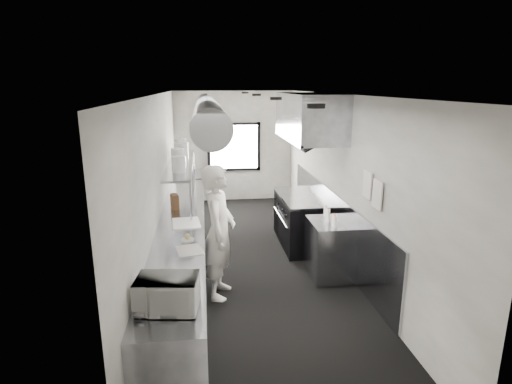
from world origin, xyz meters
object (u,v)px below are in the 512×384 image
object	(u,v)px
exhaust_hood	(309,117)
plate_stack_b	(178,157)
microwave	(167,294)
knife_block	(175,202)
deli_tub_a	(150,296)
squeeze_bottle_a	(335,222)
squeeze_bottle_e	(325,211)
prep_counter	(182,251)
plate_stack_d	(181,147)
line_cook	(219,232)
pass_shelf	(181,164)
squeeze_bottle_b	(334,220)
squeeze_bottle_c	(328,216)
bottle_station	(330,249)
plate_stack_a	(179,164)
far_work_table	(189,192)
deli_tub_b	(162,276)
range	(303,220)
small_plate	(188,240)
plate_stack_c	(181,152)
squeeze_bottle_d	(328,214)
cutting_board	(186,223)

from	to	relation	value
exhaust_hood	plate_stack_b	size ratio (longest dim) A/B	7.34
microwave	knife_block	world-z (taller)	microwave
microwave	deli_tub_a	size ratio (longest dim) A/B	3.52
knife_block	squeeze_bottle_a	distance (m)	2.73
plate_stack_b	squeeze_bottle_e	bearing A→B (deg)	-25.49
prep_counter	plate_stack_d	size ratio (longest dim) A/B	17.92
line_cook	prep_counter	bearing A→B (deg)	54.72
pass_shelf	plate_stack_b	xyz separation A→B (m)	(-0.04, -0.28, 0.18)
plate_stack_b	squeeze_bottle_e	xyz separation A→B (m)	(2.36, -1.13, -0.74)
prep_counter	line_cook	size ratio (longest dim) A/B	3.15
microwave	plate_stack_d	size ratio (longest dim) A/B	1.58
prep_counter	squeeze_bottle_b	world-z (taller)	squeeze_bottle_b
squeeze_bottle_c	squeeze_bottle_e	size ratio (longest dim) A/B	1.21
pass_shelf	bottle_station	bearing A→B (deg)	-35.99
plate_stack_d	deli_tub_a	bearing A→B (deg)	-91.42
pass_shelf	squeeze_bottle_c	size ratio (longest dim) A/B	15.10
plate_stack_b	knife_block	bearing A→B (deg)	-99.37
plate_stack_b	plate_stack_a	bearing A→B (deg)	-85.13
far_work_table	deli_tub_b	size ratio (longest dim) A/B	8.13
range	squeeze_bottle_c	world-z (taller)	squeeze_bottle_c
bottle_station	small_plate	world-z (taller)	small_plate
plate_stack_c	squeeze_bottle_e	world-z (taller)	plate_stack_c
knife_block	plate_stack_c	world-z (taller)	plate_stack_c
exhaust_hood	squeeze_bottle_e	distance (m)	1.79
far_work_table	deli_tub_a	world-z (taller)	deli_tub_a
small_plate	squeeze_bottle_d	size ratio (longest dim) A/B	1.05
small_plate	squeeze_bottle_b	distance (m)	2.18
squeeze_bottle_a	squeeze_bottle_e	world-z (taller)	squeeze_bottle_a
microwave	bottle_station	bearing A→B (deg)	51.55
exhaust_hood	plate_stack_a	xyz separation A→B (m)	(-2.27, -0.57, -0.69)
plate_stack_a	bottle_station	bearing A→B (deg)	-19.72
far_work_table	squeeze_bottle_b	bearing A→B (deg)	-60.92
pass_shelf	line_cook	size ratio (longest dim) A/B	1.57
microwave	plate_stack_a	world-z (taller)	plate_stack_a
squeeze_bottle_b	squeeze_bottle_e	size ratio (longest dim) A/B	1.08
line_cook	plate_stack_a	world-z (taller)	line_cook
range	exhaust_hood	bearing A→B (deg)	-0.00
bottle_station	squeeze_bottle_d	distance (m)	0.55
prep_counter	plate_stack_d	world-z (taller)	plate_stack_d
pass_shelf	squeeze_bottle_c	xyz separation A→B (m)	(2.28, -1.69, -0.54)
plate_stack_d	squeeze_bottle_b	size ratio (longest dim) A/B	1.89
exhaust_hood	plate_stack_d	distance (m)	2.65
cutting_board	squeeze_bottle_e	size ratio (longest dim) A/B	3.27
squeeze_bottle_b	exhaust_hood	bearing A→B (deg)	90.78
pass_shelf	squeeze_bottle_a	xyz separation A→B (m)	(2.31, -1.96, -0.55)
deli_tub_b	squeeze_bottle_a	xyz separation A→B (m)	(2.39, 1.42, 0.03)
deli_tub_b	plate_stack_b	distance (m)	3.19
plate_stack_c	squeeze_bottle_b	bearing A→B (deg)	-40.14
pass_shelf	plate_stack_b	distance (m)	0.34
far_work_table	plate_stack_d	bearing A→B (deg)	-93.15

